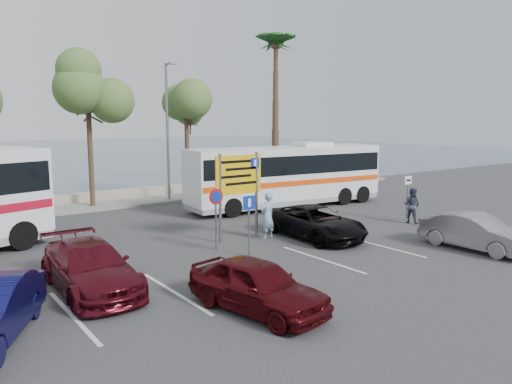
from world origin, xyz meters
TOP-DOWN VIEW (x-y plane):
  - ground at (0.00, 0.00)m, footprint 120.00×120.00m
  - kerb_strip at (0.00, 14.00)m, footprint 44.00×2.40m
  - seawall at (0.00, 16.00)m, footprint 48.00×0.80m
  - tree_mid at (-1.50, 14.00)m, footprint 3.20×3.20m
  - tree_right at (4.50, 14.00)m, footprint 3.20×3.20m
  - palm_tree at (11.50, 14.00)m, footprint 4.80×4.80m
  - street_lamp_right at (3.00, 13.52)m, footprint 0.45×1.15m
  - direction_sign at (1.00, 3.20)m, footprint 2.20×0.12m
  - sign_no_stop at (-0.60, 2.38)m, footprint 0.60×0.08m
  - sign_parking at (-0.20, 0.79)m, footprint 0.50×0.07m
  - sign_taxi at (9.80, 1.49)m, footprint 0.50×0.07m
  - lane_markings at (-1.14, -1.00)m, footprint 12.02×4.20m
  - coach_bus_right at (7.50, 7.93)m, footprint 11.81×3.60m
  - car_maroon at (-6.00, 0.61)m, footprint 2.09×4.94m
  - car_red at (-3.00, -3.50)m, footprint 2.37×4.32m
  - suv_black at (3.73, 1.50)m, footprint 2.45×4.92m
  - car_silver_b at (7.35, -3.50)m, footprint 1.52×4.21m
  - pedestrian_near at (2.00, 2.56)m, footprint 0.79×0.58m
  - pedestrian_far at (9.52, 1.00)m, footprint 0.83×0.96m

SIDE VIEW (x-z plane):
  - ground at x=0.00m, z-range 0.00..0.00m
  - lane_markings at x=-1.14m, z-range 0.00..0.01m
  - kerb_strip at x=0.00m, z-range 0.00..0.15m
  - seawall at x=0.00m, z-range 0.00..0.60m
  - suv_black at x=3.73m, z-range 0.00..1.34m
  - car_silver_b at x=7.35m, z-range 0.00..1.38m
  - car_red at x=-3.00m, z-range 0.00..1.39m
  - car_maroon at x=-6.00m, z-range 0.00..1.42m
  - pedestrian_far at x=9.52m, z-range 0.00..1.71m
  - pedestrian_near at x=2.00m, z-range 0.00..1.97m
  - sign_taxi at x=9.80m, z-range 0.32..2.52m
  - sign_parking at x=-0.20m, z-range 0.34..2.59m
  - sign_no_stop at x=-0.60m, z-range 0.40..2.75m
  - coach_bus_right at x=7.50m, z-range -0.13..3.49m
  - direction_sign at x=1.00m, z-range 0.63..4.23m
  - street_lamp_right at x=3.00m, z-range 0.59..8.60m
  - tree_right at x=4.50m, z-range 2.47..9.87m
  - tree_mid at x=-1.50m, z-range 2.65..10.65m
  - palm_tree at x=11.50m, z-range 4.27..15.47m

